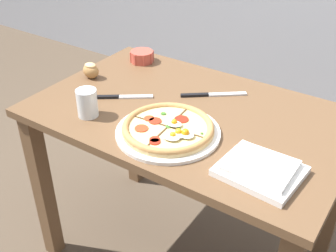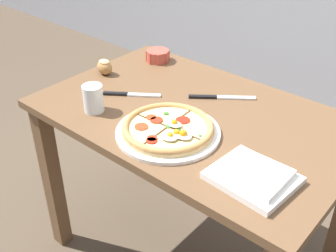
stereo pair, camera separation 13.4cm
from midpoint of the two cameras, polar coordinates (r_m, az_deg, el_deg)
The scene contains 8 objects.
dining_table at distance 1.54m, azimuth 5.91°, elevation -2.35°, with size 1.10×0.70×0.74m.
pizza at distance 1.34m, azimuth 2.87°, elevation -0.51°, with size 0.34×0.34×0.05m.
ramekin_bowl at distance 1.85m, azimuth 0.70°, elevation 9.51°, with size 0.10×0.10×0.05m.
napkin_folded at distance 1.19m, azimuth 14.61°, elevation -6.69°, with size 0.23×0.20×0.04m.
bread_piece_near at distance 1.74m, azimuth -6.40°, elevation 7.94°, with size 0.07×0.05×0.06m.
knife_main at distance 1.58m, azimuth 9.65°, elevation 3.78°, with size 0.21×0.17×0.01m.
knife_spare at distance 1.57m, azimuth -2.59°, elevation 4.22°, with size 0.19×0.14×0.01m.
water_glass at distance 1.47m, azimuth -7.53°, elevation 3.45°, with size 0.07×0.07×0.10m.
Camera 2 is at (0.75, -1.02, 1.49)m, focal length 45.00 mm.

